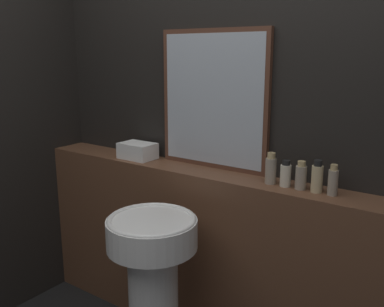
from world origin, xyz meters
The scene contains 10 objects.
wall_back centered at (0.00, 1.41, 1.25)m, with size 8.00×0.06×2.50m.
vanity_counter centered at (0.00, 1.26, 0.50)m, with size 2.40×0.23×0.99m.
pedestal_sink centered at (-0.06, 0.82, 0.54)m, with size 0.43×0.43×0.87m.
mirror centered at (-0.07, 1.36, 1.37)m, with size 0.66×0.03×0.75m.
towel_stack centered at (-0.55, 1.26, 1.04)m, with size 0.21×0.15×0.09m.
shampoo_bottle centered at (0.33, 1.26, 1.06)m, with size 0.05×0.05×0.15m.
conditioner_bottle centered at (0.40, 1.26, 1.05)m, with size 0.05×0.05×0.13m.
lotion_bottle centered at (0.48, 1.26, 1.05)m, with size 0.05×0.05×0.14m.
body_wash_bottle centered at (0.56, 1.26, 1.06)m, with size 0.05×0.05×0.15m.
hand_soap_bottle centered at (0.63, 1.26, 1.06)m, with size 0.04×0.04×0.14m.
Camera 1 is at (1.18, -0.60, 1.62)m, focal length 40.00 mm.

